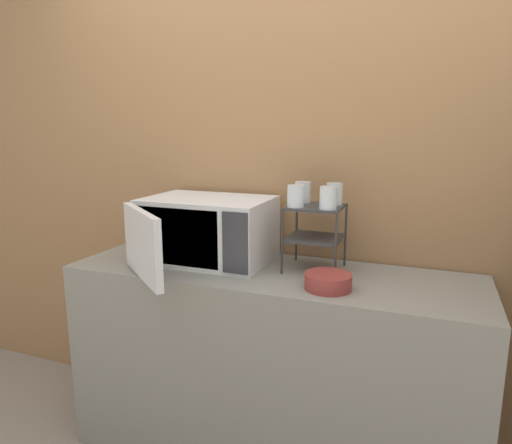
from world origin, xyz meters
The scene contains 9 objects.
wall_back centered at (0.00, 0.60, 1.30)m, with size 8.00×0.06×2.60m.
counter centered at (0.00, 0.28, 0.45)m, with size 1.78×0.56×0.89m.
microwave centered at (-0.33, 0.32, 1.04)m, with size 0.59×0.70×0.29m.
dish_rack centered at (0.17, 0.37, 1.10)m, with size 0.24×0.22×0.28m.
glass_front_left centered at (0.10, 0.30, 1.23)m, with size 0.07×0.07×0.09m.
glass_back_right centered at (0.24, 0.43, 1.23)m, with size 0.07×0.07×0.09m.
glass_front_right centered at (0.24, 0.30, 1.23)m, with size 0.07×0.07×0.09m.
glass_back_left centered at (0.10, 0.43, 1.23)m, with size 0.07×0.07×0.09m.
bowl centered at (0.28, 0.15, 0.92)m, with size 0.18×0.18×0.06m.
Camera 1 is at (0.63, -1.51, 1.51)m, focal length 32.00 mm.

